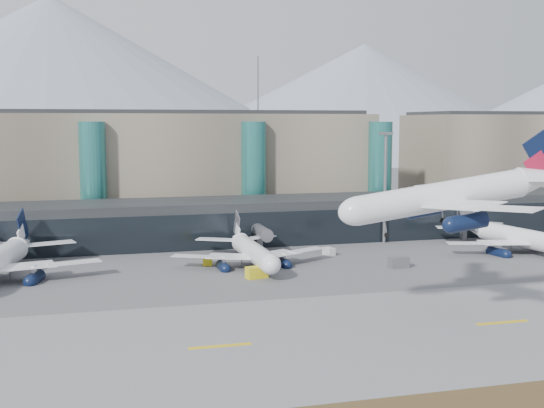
{
  "coord_description": "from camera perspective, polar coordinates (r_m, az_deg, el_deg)",
  "views": [
    {
      "loc": [
        -34.49,
        -96.37,
        27.9
      ],
      "look_at": [
        -1.06,
        32.0,
        11.9
      ],
      "focal_mm": 45.0,
      "sensor_mm": 36.0,
      "label": 1
    }
  ],
  "objects": [
    {
      "name": "runway_markings",
      "position": [
        92.67,
        8.12,
        -10.68
      ],
      "size": [
        128.0,
        1.0,
        0.02
      ],
      "color": "gold",
      "rests_on": "ground"
    },
    {
      "name": "runway_strip",
      "position": [
        92.67,
        8.12,
        -10.7
      ],
      "size": [
        400.0,
        40.0,
        0.04
      ],
      "primitive_type": "cube",
      "color": "slate",
      "rests_on": "ground"
    },
    {
      "name": "mountain_ridge",
      "position": [
        479.37,
        -8.65,
        8.93
      ],
      "size": [
        910.0,
        400.0,
        110.0
      ],
      "color": "gray",
      "rests_on": "ground"
    },
    {
      "name": "jet_parked_mid",
      "position": [
        134.09,
        -1.86,
        -3.4
      ],
      "size": [
        32.69,
        31.71,
        10.53
      ],
      "rotation": [
        0.0,
        0.0,
        1.6
      ],
      "color": "white",
      "rests_on": "ground"
    },
    {
      "name": "terminal_east",
      "position": [
        227.28,
        20.2,
        3.31
      ],
      "size": [
        70.0,
        30.0,
        31.0
      ],
      "color": "gray",
      "rests_on": "ground"
    },
    {
      "name": "veh_b",
      "position": [
        134.81,
        -5.41,
        -4.73
      ],
      "size": [
        2.28,
        3.17,
        1.67
      ],
      "primitive_type": "cube",
      "rotation": [
        0.0,
        0.0,
        1.39
      ],
      "color": "gold",
      "rests_on": "ground"
    },
    {
      "name": "jet_parked_left",
      "position": [
        132.08,
        -21.84,
        -3.76
      ],
      "size": [
        37.44,
        38.28,
        12.32
      ],
      "rotation": [
        0.0,
        0.0,
        1.36
      ],
      "color": "white",
      "rests_on": "ground"
    },
    {
      "name": "veh_c",
      "position": [
        133.75,
        10.56,
        -4.82
      ],
      "size": [
        3.79,
        2.05,
        2.09
      ],
      "primitive_type": "cube",
      "rotation": [
        0.0,
        0.0,
        0.02
      ],
      "color": "#4D4D52",
      "rests_on": "ground"
    },
    {
      "name": "veh_g",
      "position": [
        144.31,
        4.78,
        -3.97
      ],
      "size": [
        2.29,
        3.06,
        1.59
      ],
      "primitive_type": "cube",
      "rotation": [
        0.0,
        0.0,
        -1.29
      ],
      "color": "silver",
      "rests_on": "ground"
    },
    {
      "name": "veh_h",
      "position": [
        122.95,
        -1.3,
        -5.74
      ],
      "size": [
        4.13,
        2.77,
        2.09
      ],
      "primitive_type": "cube",
      "rotation": [
        0.0,
        0.0,
        0.22
      ],
      "color": "gold",
      "rests_on": "ground"
    },
    {
      "name": "hero_jet",
      "position": [
        99.56,
        15.77,
        1.45
      ],
      "size": [
        35.04,
        35.82,
        11.55
      ],
      "rotation": [
        0.0,
        -0.14,
        -0.06
      ],
      "color": "white",
      "rests_on": "ground"
    },
    {
      "name": "lightmast_mid",
      "position": [
        158.7,
        9.44,
        1.91
      ],
      "size": [
        3.0,
        1.2,
        25.6
      ],
      "color": "slate",
      "rests_on": "ground"
    },
    {
      "name": "ground",
      "position": [
        106.09,
        4.97,
        -8.4
      ],
      "size": [
        900.0,
        900.0,
        0.0
      ],
      "primitive_type": "plane",
      "color": "#515154",
      "rests_on": "ground"
    },
    {
      "name": "teal_towers",
      "position": [
        172.06,
        -8.05,
        2.18
      ],
      "size": [
        116.4,
        19.4,
        46.0
      ],
      "color": "#29736F",
      "rests_on": "ground"
    },
    {
      "name": "terminal_main",
      "position": [
        187.03,
        -11.67,
        2.92
      ],
      "size": [
        130.0,
        30.0,
        31.0
      ],
      "color": "gray",
      "rests_on": "ground"
    },
    {
      "name": "jet_parked_right",
      "position": [
        157.52,
        19.4,
        -2.11
      ],
      "size": [
        35.37,
        35.82,
        11.57
      ],
      "rotation": [
        0.0,
        0.0,
        1.75
      ],
      "color": "white",
      "rests_on": "ground"
    },
    {
      "name": "concourse",
      "position": [
        159.57,
        -1.97,
        -1.39
      ],
      "size": [
        170.0,
        27.0,
        10.0
      ],
      "color": "black",
      "rests_on": "ground"
    }
  ]
}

